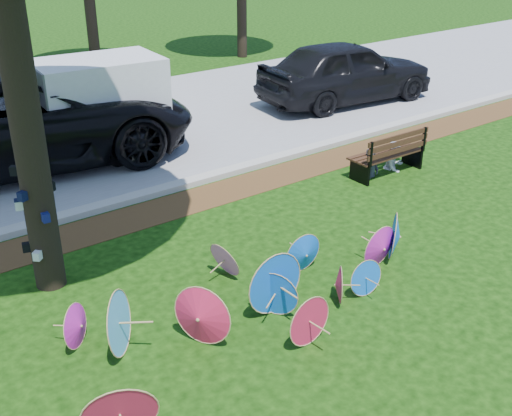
{
  "coord_description": "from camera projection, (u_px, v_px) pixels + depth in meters",
  "views": [
    {
      "loc": [
        -4.91,
        -5.17,
        5.15
      ],
      "look_at": [
        0.5,
        2.0,
        0.9
      ],
      "focal_mm": 45.0,
      "sensor_mm": 36.0,
      "label": 1
    }
  ],
  "objects": [
    {
      "name": "ground",
      "position": [
        316.0,
        329.0,
        8.6
      ],
      "size": [
        90.0,
        90.0,
        0.0
      ],
      "primitive_type": "plane",
      "color": "black",
      "rests_on": "ground"
    },
    {
      "name": "mulch_strip",
      "position": [
        153.0,
        213.0,
        11.85
      ],
      "size": [
        90.0,
        1.0,
        0.01
      ],
      "primitive_type": "cube",
      "color": "#472D16",
      "rests_on": "ground"
    },
    {
      "name": "curb",
      "position": [
        135.0,
        197.0,
        12.33
      ],
      "size": [
        90.0,
        0.3,
        0.12
      ],
      "primitive_type": "cube",
      "color": "#B7B5AD",
      "rests_on": "ground"
    },
    {
      "name": "street",
      "position": [
        55.0,
        142.0,
        15.35
      ],
      "size": [
        90.0,
        8.0,
        0.01
      ],
      "primitive_type": "cube",
      "color": "gray",
      "rests_on": "ground"
    },
    {
      "name": "park_bench",
      "position": [
        386.0,
        152.0,
        13.42
      ],
      "size": [
        1.78,
        0.71,
        0.92
      ],
      "primitive_type": null,
      "rotation": [
        0.0,
        0.0,
        -0.02
      ],
      "color": "black",
      "rests_on": "ground"
    },
    {
      "name": "person_left",
      "position": [
        373.0,
        150.0,
        13.22
      ],
      "size": [
        0.49,
        0.41,
        1.16
      ],
      "primitive_type": "imported",
      "rotation": [
        0.0,
        0.0,
        0.35
      ],
      "color": "#383B4D",
      "rests_on": "ground"
    },
    {
      "name": "black_van",
      "position": [
        15.0,
        118.0,
        13.62
      ],
      "size": [
        8.0,
        4.48,
        2.11
      ],
      "primitive_type": "imported",
      "rotation": [
        0.0,
        0.0,
        1.44
      ],
      "color": "black",
      "rests_on": "ground"
    },
    {
      "name": "person_right",
      "position": [
        396.0,
        143.0,
        13.6
      ],
      "size": [
        0.62,
        0.51,
        1.18
      ],
      "primitive_type": "imported",
      "rotation": [
        0.0,
        0.0,
        0.12
      ],
      "color": "silver",
      "rests_on": "ground"
    },
    {
      "name": "cargo_trailer",
      "position": [
        100.0,
        101.0,
        14.12
      ],
      "size": [
        2.81,
        1.92,
        2.47
      ],
      "primitive_type": "cube",
      "rotation": [
        0.0,
        0.0,
        -0.09
      ],
      "color": "white",
      "rests_on": "ground"
    },
    {
      "name": "dark_pickup",
      "position": [
        346.0,
        71.0,
        18.16
      ],
      "size": [
        5.41,
        2.66,
        1.78
      ],
      "primitive_type": "imported",
      "rotation": [
        0.0,
        0.0,
        1.46
      ],
      "color": "black",
      "rests_on": "ground"
    },
    {
      "name": "parasol_pile",
      "position": [
        255.0,
        295.0,
        8.64
      ],
      "size": [
        6.06,
        2.7,
        0.92
      ],
      "color": "#D52048",
      "rests_on": "ground"
    }
  ]
}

